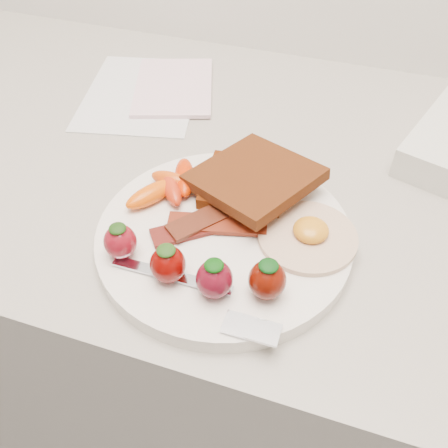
% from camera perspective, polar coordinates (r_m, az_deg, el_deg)
% --- Properties ---
extents(counter, '(2.00, 0.60, 0.90)m').
position_cam_1_polar(counter, '(0.98, 3.04, -14.21)').
color(counter, gray).
rests_on(counter, ground).
extents(plate, '(0.27, 0.27, 0.02)m').
position_cam_1_polar(plate, '(0.53, 0.00, -1.44)').
color(plate, white).
rests_on(plate, counter).
extents(toast_lower, '(0.10, 0.10, 0.01)m').
position_cam_1_polar(toast_lower, '(0.57, 2.39, 4.61)').
color(toast_lower, '#471A04').
rests_on(toast_lower, plate).
extents(toast_upper, '(0.16, 0.16, 0.03)m').
position_cam_1_polar(toast_upper, '(0.56, 3.47, 5.34)').
color(toast_upper, black).
rests_on(toast_upper, toast_lower).
extents(fried_egg, '(0.12, 0.12, 0.02)m').
position_cam_1_polar(fried_egg, '(0.52, 9.63, -1.21)').
color(fried_egg, '#F0E4CF').
rests_on(fried_egg, plate).
extents(bacon_strips, '(0.12, 0.11, 0.01)m').
position_cam_1_polar(bacon_strips, '(0.53, -1.58, 0.24)').
color(bacon_strips, '#3C0707').
rests_on(bacon_strips, plate).
extents(baby_carrots, '(0.07, 0.11, 0.02)m').
position_cam_1_polar(baby_carrots, '(0.57, -6.20, 4.42)').
color(baby_carrots, '#D4480B').
rests_on(baby_carrots, plate).
extents(strawberries, '(0.18, 0.05, 0.04)m').
position_cam_1_polar(strawberries, '(0.47, -3.34, -4.86)').
color(strawberries, maroon).
rests_on(strawberries, plate).
extents(fork, '(0.18, 0.05, 0.00)m').
position_cam_1_polar(fork, '(0.46, -2.04, -8.49)').
color(fork, '#B4B9C9').
rests_on(fork, plate).
extents(paper_sheet, '(0.21, 0.25, 0.00)m').
position_cam_1_polar(paper_sheet, '(0.79, -9.40, 14.52)').
color(paper_sheet, silver).
rests_on(paper_sheet, counter).
extents(notepad, '(0.16, 0.19, 0.01)m').
position_cam_1_polar(notepad, '(0.79, -5.76, 15.36)').
color(notepad, silver).
rests_on(notepad, paper_sheet).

